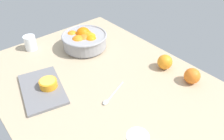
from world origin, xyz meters
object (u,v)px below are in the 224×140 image
at_px(cutting_board, 42,89).
at_px(loose_orange_2, 165,62).
at_px(second_glass, 30,44).
at_px(loose_orange_0, 192,76).
at_px(fruit_bowl, 84,40).
at_px(orange_half_0, 48,83).
at_px(spoon, 111,96).

relative_size(cutting_board, loose_orange_2, 3.71).
xyz_separation_m(second_glass, loose_orange_0, (0.77, 0.45, 0.00)).
distance_m(fruit_bowl, second_glass, 0.31).
bearing_deg(orange_half_0, second_glass, 167.71).
height_order(fruit_bowl, orange_half_0, fruit_bowl).
distance_m(orange_half_0, loose_orange_2, 0.58).
distance_m(cutting_board, loose_orange_0, 0.69).
bearing_deg(loose_orange_2, loose_orange_0, 3.48).
relative_size(loose_orange_0, spoon, 0.45).
distance_m(fruit_bowl, loose_orange_2, 0.47).
bearing_deg(cutting_board, spoon, 41.60).
height_order(loose_orange_2, spoon, loose_orange_2).
height_order(fruit_bowl, spoon, fruit_bowl).
bearing_deg(fruit_bowl, second_glass, -127.83).
distance_m(cutting_board, orange_half_0, 0.04).
relative_size(fruit_bowl, second_glass, 3.10).
distance_m(loose_orange_0, loose_orange_2, 0.15).
height_order(loose_orange_0, spoon, loose_orange_0).
xyz_separation_m(orange_half_0, loose_orange_0, (0.39, 0.53, 0.01)).
xyz_separation_m(loose_orange_0, loose_orange_2, (-0.15, -0.01, 0.00)).
bearing_deg(cutting_board, orange_half_0, 68.03).
bearing_deg(second_glass, orange_half_0, -12.29).
bearing_deg(spoon, loose_orange_0, 64.69).
bearing_deg(second_glass, fruit_bowl, 52.17).
bearing_deg(second_glass, cutting_board, -16.90).
xyz_separation_m(loose_orange_2, spoon, (-0.01, -0.35, -0.03)).
distance_m(loose_orange_0, spoon, 0.39).
distance_m(orange_half_0, loose_orange_0, 0.66).
bearing_deg(spoon, orange_half_0, -141.15).
bearing_deg(orange_half_0, cutting_board, -111.97).
bearing_deg(loose_orange_2, second_glass, -144.07).
relative_size(second_glass, orange_half_0, 1.04).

